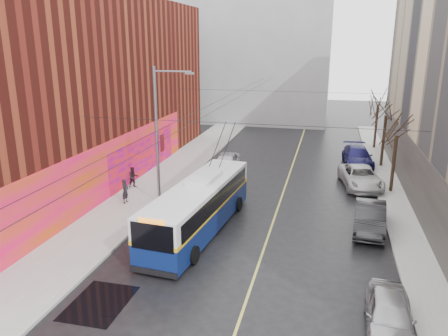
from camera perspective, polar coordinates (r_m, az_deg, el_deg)
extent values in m
plane|color=black|center=(19.25, -1.73, -16.55)|extent=(140.00, 140.00, 0.00)
cube|color=gray|center=(31.97, -9.91, -3.01)|extent=(4.00, 60.00, 0.15)
cube|color=gray|center=(29.84, 21.78, -5.35)|extent=(2.00, 60.00, 0.15)
cube|color=#BFB74C|center=(31.51, 7.69, -3.33)|extent=(0.12, 50.00, 0.01)
cube|color=#561711|center=(36.11, -21.07, 9.62)|extent=(12.00, 36.00, 14.00)
cube|color=#CF4C04|center=(30.53, -14.95, -0.44)|extent=(0.08, 28.00, 4.00)
cube|color=#950482|center=(35.79, -10.33, 1.58)|extent=(0.06, 12.00, 3.20)
cube|color=#4C4742|center=(31.29, 23.43, -0.84)|extent=(0.06, 36.00, 4.00)
cube|color=gray|center=(61.52, 4.08, 14.70)|extent=(20.00, 12.00, 18.00)
cylinder|color=slate|center=(28.37, -8.77, 3.90)|extent=(0.20, 0.20, 9.00)
cube|color=#5E0D14|center=(28.30, -8.09, 3.28)|extent=(0.04, 0.60, 1.10)
cylinder|color=slate|center=(27.37, -6.77, 12.43)|extent=(2.40, 0.10, 0.10)
cube|color=slate|center=(27.01, -4.52, 12.23)|extent=(0.50, 0.22, 0.12)
cylinder|color=black|center=(31.97, -1.28, 8.53)|extent=(0.02, 60.00, 0.02)
cylinder|color=black|center=(31.73, 0.48, 8.47)|extent=(0.02, 60.00, 0.02)
cylinder|color=black|center=(22.41, 2.21, 5.82)|extent=(18.00, 0.02, 0.02)
cylinder|color=black|center=(38.08, 7.10, 9.92)|extent=(18.00, 0.02, 0.02)
cylinder|color=black|center=(33.01, 21.26, 0.41)|extent=(0.24, 0.24, 4.20)
cylinder|color=black|center=(39.74, 20.08, 3.24)|extent=(0.24, 0.24, 4.48)
cylinder|color=black|center=(46.58, 19.22, 5.01)|extent=(0.24, 0.24, 4.37)
cube|color=black|center=(19.59, -15.96, -16.58)|extent=(2.28, 3.08, 0.01)
ellipsoid|color=slate|center=(24.94, -5.93, 8.11)|extent=(0.44, 0.20, 0.12)
ellipsoid|color=slate|center=(25.55, 0.37, 11.86)|extent=(0.44, 0.20, 0.12)
ellipsoid|color=slate|center=(27.34, -6.01, 9.69)|extent=(0.44, 0.20, 0.12)
cube|color=#0A194D|center=(24.95, -3.27, -6.35)|extent=(3.40, 11.25, 1.38)
cube|color=silver|center=(24.49, -3.32, -3.55)|extent=(3.40, 11.25, 1.20)
cube|color=gold|center=(24.70, -3.30, -4.86)|extent=(3.44, 11.29, 0.20)
cube|color=black|center=(19.90, -9.39, -8.95)|extent=(2.12, 0.23, 1.29)
cube|color=black|center=(29.49, 0.74, -0.40)|extent=(2.12, 0.23, 1.11)
cube|color=black|center=(24.99, -5.91, -3.44)|extent=(0.96, 10.11, 0.92)
cube|color=black|center=(24.11, -0.63, -4.08)|extent=(0.96, 10.11, 0.92)
cube|color=silver|center=(25.07, -2.55, -1.30)|extent=(1.54, 2.87, 0.28)
cube|color=black|center=(20.65, -9.22, -13.30)|extent=(2.40, 0.33, 0.28)
cylinder|color=black|center=(22.57, -9.71, -10.25)|extent=(0.36, 0.94, 0.92)
cylinder|color=black|center=(21.61, -3.99, -11.28)|extent=(0.36, 0.94, 0.92)
cylinder|color=black|center=(28.72, -2.72, -4.17)|extent=(0.36, 0.94, 0.92)
cylinder|color=black|center=(27.97, 1.88, -4.72)|extent=(0.36, 0.94, 0.92)
cylinder|color=black|center=(27.76, -0.78, 3.28)|extent=(0.35, 3.20, 2.27)
cylinder|color=black|center=(27.55, 0.49, 3.19)|extent=(0.35, 3.20, 2.27)
imported|color=#AFAFB4|center=(17.99, 20.80, -17.54)|extent=(1.91, 4.33, 1.45)
imported|color=#232325|center=(26.34, 18.52, -6.17)|extent=(2.04, 4.91, 1.58)
imported|color=#BABABC|center=(33.99, 17.40, -1.13)|extent=(3.46, 5.88, 1.54)
imported|color=#17154C|center=(39.85, 17.04, 1.44)|extent=(2.74, 5.81, 1.64)
imported|color=#BCBBC0|center=(36.01, 0.21, 0.64)|extent=(2.08, 4.86, 1.63)
imported|color=black|center=(29.54, -12.77, -2.95)|extent=(0.42, 0.61, 1.63)
imported|color=black|center=(32.59, -11.75, -1.19)|extent=(0.93, 0.93, 1.52)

